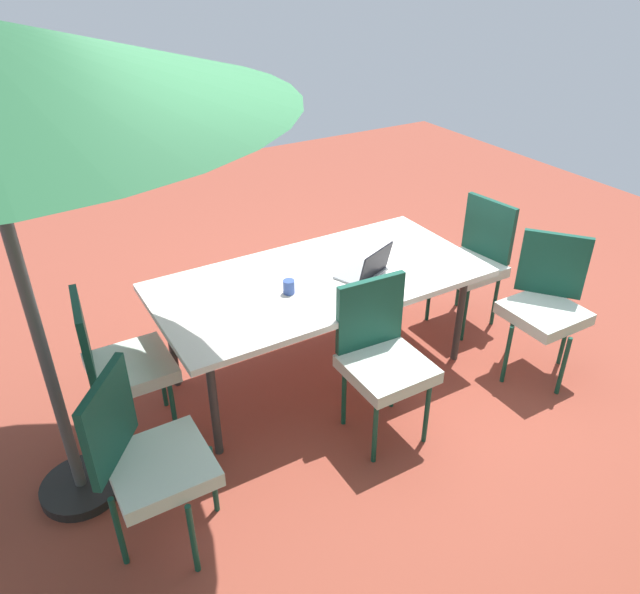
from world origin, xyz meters
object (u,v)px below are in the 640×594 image
(chair_northwest, at_px, (546,301))
(laptop, at_px, (366,270))
(chair_northeast, at_px, (146,456))
(chair_east, at_px, (118,361))
(chair_west, at_px, (473,258))
(cup, at_px, (289,287))
(dining_table, at_px, (320,283))
(chair_north, at_px, (382,354))

(chair_northwest, height_order, laptop, chair_northwest)
(chair_northeast, distance_m, chair_east, 0.81)
(chair_northeast, relative_size, laptop, 2.52)
(chair_west, height_order, laptop, chair_west)
(chair_northwest, xyz_separation_m, laptop, (1.07, -0.59, 0.25))
(chair_northeast, relative_size, chair_west, 1.00)
(chair_northeast, relative_size, chair_northwest, 1.00)
(chair_west, height_order, cup, chair_west)
(dining_table, distance_m, chair_northeast, 1.59)
(chair_east, bearing_deg, cup, -90.34)
(chair_north, relative_size, cup, 11.10)
(laptop, distance_m, cup, 0.53)
(chair_northwest, bearing_deg, chair_west, 139.98)
(chair_northeast, distance_m, chair_northwest, 2.72)
(laptop, bearing_deg, chair_northwest, 128.71)
(dining_table, bearing_deg, chair_northeast, 28.57)
(chair_east, height_order, chair_north, same)
(chair_northwest, height_order, chair_west, same)
(laptop, bearing_deg, cup, -28.99)
(dining_table, xyz_separation_m, chair_east, (1.32, -0.05, -0.16))
(dining_table, distance_m, chair_east, 1.33)
(chair_east, relative_size, laptop, 2.52)
(chair_east, bearing_deg, chair_northeast, -178.52)
(dining_table, bearing_deg, chair_east, -2.14)
(dining_table, distance_m, chair_west, 1.35)
(chair_northwest, distance_m, laptop, 1.24)
(chair_northwest, relative_size, chair_west, 1.00)
(chair_north, relative_size, laptop, 2.52)
(chair_north, xyz_separation_m, cup, (0.30, -0.59, 0.25))
(dining_table, distance_m, chair_north, 0.69)
(dining_table, height_order, chair_west, chair_west)
(chair_north, relative_size, chair_west, 1.00)
(chair_east, bearing_deg, chair_northwest, -99.67)
(chair_east, distance_m, cup, 1.09)
(dining_table, height_order, chair_northeast, chair_northeast)
(chair_west, xyz_separation_m, laptop, (1.08, 0.14, 0.25))
(chair_northeast, bearing_deg, chair_east, 31.81)
(chair_northwest, distance_m, chair_north, 1.30)
(dining_table, distance_m, chair_northwest, 1.52)
(chair_northeast, relative_size, cup, 11.10)
(cup, bearing_deg, laptop, 173.41)
(chair_northeast, xyz_separation_m, chair_north, (-1.42, -0.09, 0.00))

